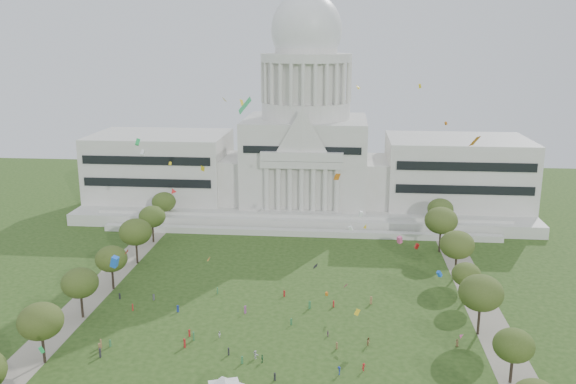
{
  "coord_description": "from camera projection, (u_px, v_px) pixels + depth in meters",
  "views": [
    {
      "loc": [
        14.33,
        -107.0,
        62.6
      ],
      "look_at": [
        0.0,
        45.0,
        24.0
      ],
      "focal_mm": 38.0,
      "sensor_mm": 36.0,
      "label": 1
    }
  ],
  "objects": [
    {
      "name": "row_tree_r_2",
      "position": [
        481.0,
        293.0,
        130.36
      ],
      "size": [
        9.55,
        9.55,
        13.58
      ],
      "color": "black",
      "rests_on": "ground"
    },
    {
      "name": "kite_swarm",
      "position": [
        287.0,
        214.0,
        118.49
      ],
      "size": [
        92.34,
        96.46,
        52.32
      ],
      "color": "orange",
      "rests_on": "ground"
    },
    {
      "name": "row_tree_l_5",
      "position": [
        152.0,
        217.0,
        190.51
      ],
      "size": [
        8.33,
        8.33,
        11.85
      ],
      "color": "black",
      "rests_on": "ground"
    },
    {
      "name": "event_tent",
      "position": [
        225.0,
        382.0,
        108.05
      ],
      "size": [
        9.66,
        9.66,
        4.25
      ],
      "color": "#4C4C4C",
      "rests_on": "ground"
    },
    {
      "name": "path_left",
      "position": [
        93.0,
        294.0,
        153.24
      ],
      "size": [
        8.0,
        160.0,
        0.04
      ],
      "primitive_type": "cube",
      "color": "gray",
      "rests_on": "ground"
    },
    {
      "name": "row_tree_r_4",
      "position": [
        457.0,
        245.0,
        161.87
      ],
      "size": [
        9.19,
        9.19,
        13.06
      ],
      "color": "black",
      "rests_on": "ground"
    },
    {
      "name": "row_tree_l_2",
      "position": [
        80.0,
        283.0,
        138.64
      ],
      "size": [
        8.42,
        8.42,
        11.97
      ],
      "color": "black",
      "rests_on": "ground"
    },
    {
      "name": "row_tree_l_3",
      "position": [
        111.0,
        259.0,
        154.66
      ],
      "size": [
        8.12,
        8.12,
        11.55
      ],
      "color": "black",
      "rests_on": "ground"
    },
    {
      "name": "person_8",
      "position": [
        220.0,
        334.0,
        131.04
      ],
      "size": [
        0.82,
        0.76,
        1.43
      ],
      "primitive_type": "imported",
      "rotation": [
        0.0,
        0.0,
        2.52
      ],
      "color": "silver",
      "rests_on": "ground"
    },
    {
      "name": "row_tree_l_4",
      "position": [
        136.0,
        232.0,
        172.23
      ],
      "size": [
        9.29,
        9.29,
        13.21
      ],
      "color": "black",
      "rests_on": "ground"
    },
    {
      "name": "row_tree_l_6",
      "position": [
        164.0,
        202.0,
        208.2
      ],
      "size": [
        8.19,
        8.19,
        11.64
      ],
      "color": "black",
      "rests_on": "ground"
    },
    {
      "name": "person_5",
      "position": [
        255.0,
        354.0,
        122.41
      ],
      "size": [
        1.63,
        1.63,
        1.78
      ],
      "primitive_type": "imported",
      "rotation": [
        0.0,
        0.0,
        2.35
      ],
      "color": "silver",
      "rests_on": "ground"
    },
    {
      "name": "person_0",
      "position": [
        457.0,
        343.0,
        127.21
      ],
      "size": [
        0.91,
        1.0,
        1.72
      ],
      "primitive_type": "imported",
      "rotation": [
        0.0,
        0.0,
        5.27
      ],
      "color": "olive",
      "rests_on": "ground"
    },
    {
      "name": "capitol",
      "position": [
        305.0,
        151.0,
        224.1
      ],
      "size": [
        160.0,
        64.5,
        91.3
      ],
      "color": "silver",
      "rests_on": "ground"
    },
    {
      "name": "ground",
      "position": [
        267.0,
        366.0,
        119.92
      ],
      "size": [
        400.0,
        400.0,
        0.0
      ],
      "primitive_type": "plane",
      "color": "#264415",
      "rests_on": "ground"
    },
    {
      "name": "row_tree_l_1",
      "position": [
        41.0,
        321.0,
        118.88
      ],
      "size": [
        8.86,
        8.86,
        12.59
      ],
      "color": "black",
      "rests_on": "ground"
    },
    {
      "name": "row_tree_r_5",
      "position": [
        441.0,
        221.0,
        181.28
      ],
      "size": [
        9.82,
        9.82,
        13.96
      ],
      "color": "black",
      "rests_on": "ground"
    },
    {
      "name": "person_2",
      "position": [
        369.0,
        342.0,
        127.46
      ],
      "size": [
        1.01,
        1.1,
        1.93
      ],
      "primitive_type": "imported",
      "rotation": [
        0.0,
        0.0,
        0.98
      ],
      "color": "olive",
      "rests_on": "ground"
    },
    {
      "name": "person_4",
      "position": [
        262.0,
        358.0,
        120.93
      ],
      "size": [
        0.79,
        1.11,
        1.71
      ],
      "primitive_type": "imported",
      "rotation": [
        0.0,
        0.0,
        4.98
      ],
      "color": "#33723F",
      "rests_on": "ground"
    },
    {
      "name": "distant_crowd",
      "position": [
        215.0,
        324.0,
        135.48
      ],
      "size": [
        62.28,
        39.07,
        1.95
      ],
      "color": "olive",
      "rests_on": "ground"
    },
    {
      "name": "path_right",
      "position": [
        483.0,
        310.0,
        144.51
      ],
      "size": [
        8.0,
        160.0,
        0.04
      ],
      "primitive_type": "cube",
      "color": "gray",
      "rests_on": "ground"
    },
    {
      "name": "person_9",
      "position": [
        364.0,
        367.0,
        117.83
      ],
      "size": [
        1.04,
        1.19,
        1.64
      ],
      "primitive_type": "imported",
      "rotation": [
        0.0,
        0.0,
        0.98
      ],
      "color": "#B21E1E",
      "rests_on": "ground"
    },
    {
      "name": "person_10",
      "position": [
        328.0,
        334.0,
        131.51
      ],
      "size": [
        0.68,
        0.9,
        1.36
      ],
      "primitive_type": "imported",
      "rotation": [
        0.0,
        0.0,
        1.92
      ],
      "color": "#994C8C",
      "rests_on": "ground"
    },
    {
      "name": "person_3",
      "position": [
        339.0,
        371.0,
        116.52
      ],
      "size": [
        0.68,
        1.16,
        1.72
      ],
      "primitive_type": "imported",
      "rotation": [
        0.0,
        0.0,
        4.81
      ],
      "color": "navy",
      "rests_on": "ground"
    },
    {
      "name": "row_tree_r_6",
      "position": [
        440.0,
        209.0,
        198.72
      ],
      "size": [
        8.42,
        8.42,
        11.97
      ],
      "color": "black",
      "rests_on": "ground"
    },
    {
      "name": "row_tree_r_1",
      "position": [
        514.0,
        346.0,
        112.15
      ],
      "size": [
        7.58,
        7.58,
        10.78
      ],
      "color": "black",
      "rests_on": "ground"
    },
    {
      "name": "row_tree_r_3",
      "position": [
        466.0,
        274.0,
        147.43
      ],
      "size": [
        7.01,
        7.01,
        9.98
      ],
      "color": "black",
      "rests_on": "ground"
    }
  ]
}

